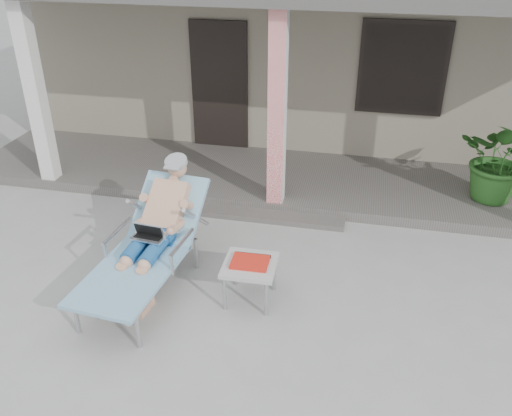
# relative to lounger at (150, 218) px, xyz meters

# --- Properties ---
(ground) EXTENTS (60.00, 60.00, 0.00)m
(ground) POSITION_rel_lounger_xyz_m (1.03, -0.16, -0.83)
(ground) COLOR #9E9E99
(ground) RESTS_ON ground
(house) EXTENTS (10.40, 5.40, 3.30)m
(house) POSITION_rel_lounger_xyz_m (1.03, 6.33, 0.83)
(house) COLOR gray
(house) RESTS_ON ground
(porch_deck) EXTENTS (10.00, 2.00, 0.15)m
(porch_deck) POSITION_rel_lounger_xyz_m (1.03, 2.84, -0.76)
(porch_deck) COLOR #605B56
(porch_deck) RESTS_ON ground
(porch_step) EXTENTS (2.00, 0.30, 0.07)m
(porch_step) POSITION_rel_lounger_xyz_m (1.03, 1.69, -0.80)
(porch_step) COLOR #605B56
(porch_step) RESTS_ON ground
(lounger) EXTENTS (0.97, 2.13, 1.36)m
(lounger) POSITION_rel_lounger_xyz_m (0.00, 0.00, 0.00)
(lounger) COLOR #B7B7BC
(lounger) RESTS_ON ground
(side_table) EXTENTS (0.58, 0.58, 0.50)m
(side_table) POSITION_rel_lounger_xyz_m (1.13, -0.09, -0.41)
(side_table) COLOR #AFAFAA
(side_table) RESTS_ON ground
(potted_palm) EXTENTS (1.34, 1.25, 1.21)m
(potted_palm) POSITION_rel_lounger_xyz_m (4.04, 2.67, -0.08)
(potted_palm) COLOR #26591E
(potted_palm) RESTS_ON porch_deck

